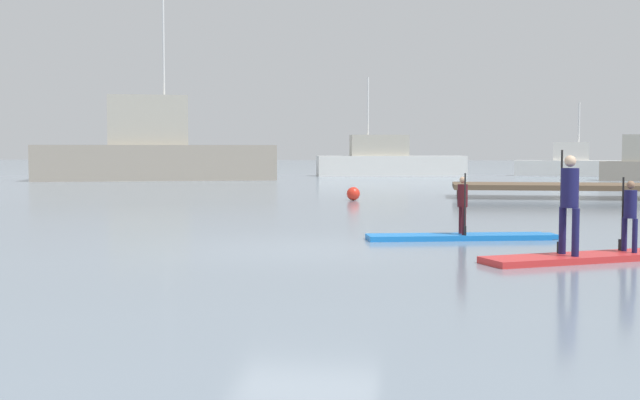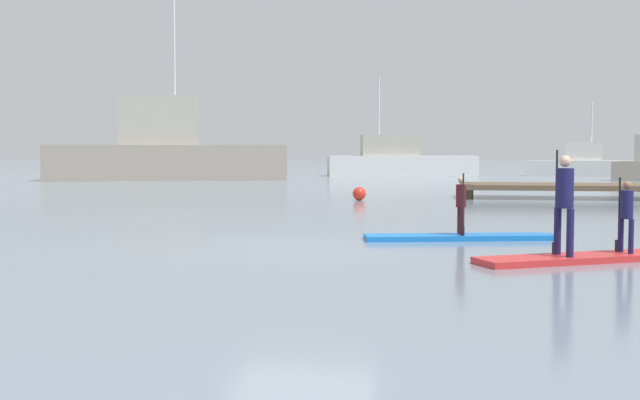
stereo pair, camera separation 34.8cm
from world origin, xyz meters
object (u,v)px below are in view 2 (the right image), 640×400
motor_boat_small_navy (580,165)px  trawler_grey_distant (399,161)px  paddleboard_near (460,237)px  paddleboard_far (581,258)px  fishing_boat_white_large (166,153)px  mooring_buoy_near (359,194)px  paddler_child_solo (461,202)px  paddler_child_front (626,212)px  paddler_adult (564,198)px

motor_boat_small_navy → trawler_grey_distant: 11.73m
motor_boat_small_navy → paddleboard_near: bearing=-101.9°
paddleboard_far → trawler_grey_distant: bearing=97.5°
fishing_boat_white_large → mooring_buoy_near: 21.17m
paddler_child_solo → mooring_buoy_near: size_ratio=2.59×
paddleboard_far → fishing_boat_white_large: fishing_boat_white_large is taller
paddler_child_front → trawler_grey_distant: (-5.99, 39.64, 0.22)m
mooring_buoy_near → paddleboard_near: bearing=-74.4°
paddleboard_near → paddler_adult: paddler_adult is taller
paddler_adult → mooring_buoy_near: (-4.73, 14.43, -0.75)m
paddler_child_solo → paddler_child_front: 3.41m
paddleboard_near → paddler_child_front: paddler_child_front is taller
paddler_adult → trawler_grey_distant: size_ratio=0.16×
paddler_child_solo → motor_boat_small_navy: 39.55m
paddleboard_far → fishing_boat_white_large: 35.85m
paddleboard_near → paddler_adult: 3.37m
paddler_child_solo → paddleboard_far: bearing=-56.6°
motor_boat_small_navy → trawler_grey_distant: (-11.65, -1.37, 0.20)m
paddler_child_solo → motor_boat_small_navy: (8.17, 38.70, 0.04)m
fishing_boat_white_large → motor_boat_small_navy: size_ratio=2.02×
mooring_buoy_near → paddleboard_far: bearing=-70.6°
paddleboard_near → motor_boat_small_navy: size_ratio=0.54×
paddleboard_near → trawler_grey_distant: trawler_grey_distant is taller
paddler_child_solo → paddler_child_front: bearing=-42.7°
paddler_child_solo → mooring_buoy_near: bearing=105.6°
fishing_boat_white_large → paddleboard_far: bearing=-59.9°
paddler_adult → motor_boat_small_navy: size_ratio=0.24×
paddler_child_solo → paddler_child_front: paddler_child_front is taller
paddleboard_near → mooring_buoy_near: (-3.22, 11.57, 0.18)m
paddler_child_front → mooring_buoy_near: paddler_child_front is taller
paddler_child_solo → mooring_buoy_near: 12.03m
paddleboard_far → fishing_boat_white_large: (-17.97, 30.99, 1.50)m
paddleboard_far → paddleboard_near: bearing=123.5°
paddleboard_near → paddleboard_far: 3.26m
paddler_child_solo → paddleboard_far: size_ratio=0.35×
paddleboard_far → paddler_adult: size_ratio=2.07×
paddleboard_near → paddler_child_front: bearing=-42.6°
paddleboard_far → fishing_boat_white_large: size_ratio=0.24×
trawler_grey_distant → paddler_child_solo: bearing=-84.7°
fishing_boat_white_large → paddleboard_near: bearing=-60.2°
paddler_child_front → mooring_buoy_near: bearing=112.5°
paddler_child_solo → paddler_adult: 3.23m
paddler_adult → mooring_buoy_near: 15.21m
paddleboard_far → motor_boat_small_navy: motor_boat_small_navy is taller
paddler_adult → paddler_child_front: bearing=27.9°
paddler_adult → trawler_grey_distant: 40.48m
paddleboard_far → motor_boat_small_navy: bearing=81.2°
motor_boat_small_navy → paddleboard_far: bearing=-98.8°
motor_boat_small_navy → mooring_buoy_near: (-11.41, -27.12, -0.53)m
paddler_adult → trawler_grey_distant: bearing=97.1°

